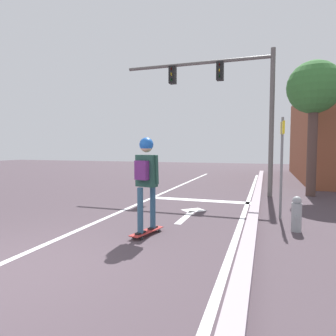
{
  "coord_description": "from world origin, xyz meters",
  "views": [
    {
      "loc": [
        3.32,
        -2.93,
        1.69
      ],
      "look_at": [
        0.88,
        4.38,
        1.16
      ],
      "focal_mm": 31.38,
      "sensor_mm": 36.0,
      "label": 1
    }
  ],
  "objects_px": {
    "skateboard": "(147,232)",
    "fire_hydrant": "(297,214)",
    "street_sign_post": "(282,153)",
    "traffic_signal_mast": "(228,92)",
    "roadside_tree": "(314,91)",
    "skater": "(146,171)"
  },
  "relations": [
    {
      "from": "skateboard",
      "to": "traffic_signal_mast",
      "type": "height_order",
      "value": "traffic_signal_mast"
    },
    {
      "from": "skateboard",
      "to": "roadside_tree",
      "type": "xyz_separation_m",
      "value": [
        3.68,
        6.15,
        3.59
      ]
    },
    {
      "from": "fire_hydrant",
      "to": "roadside_tree",
      "type": "xyz_separation_m",
      "value": [
        0.91,
        4.95,
        3.31
      ]
    },
    {
      "from": "traffic_signal_mast",
      "to": "fire_hydrant",
      "type": "relative_size",
      "value": 7.51
    },
    {
      "from": "skateboard",
      "to": "fire_hydrant",
      "type": "distance_m",
      "value": 3.04
    },
    {
      "from": "skateboard",
      "to": "street_sign_post",
      "type": "bearing_deg",
      "value": 42.08
    },
    {
      "from": "skater",
      "to": "roadside_tree",
      "type": "xyz_separation_m",
      "value": [
        3.69,
        6.16,
        2.41
      ]
    },
    {
      "from": "traffic_signal_mast",
      "to": "roadside_tree",
      "type": "bearing_deg",
      "value": 11.92
    },
    {
      "from": "street_sign_post",
      "to": "roadside_tree",
      "type": "distance_m",
      "value": 4.56
    },
    {
      "from": "roadside_tree",
      "to": "fire_hydrant",
      "type": "bearing_deg",
      "value": -100.38
    },
    {
      "from": "traffic_signal_mast",
      "to": "skater",
      "type": "bearing_deg",
      "value": -98.5
    },
    {
      "from": "skateboard",
      "to": "street_sign_post",
      "type": "height_order",
      "value": "street_sign_post"
    },
    {
      "from": "roadside_tree",
      "to": "skateboard",
      "type": "bearing_deg",
      "value": -120.9
    },
    {
      "from": "skateboard",
      "to": "traffic_signal_mast",
      "type": "xyz_separation_m",
      "value": [
        0.83,
        5.55,
        3.61
      ]
    },
    {
      "from": "street_sign_post",
      "to": "fire_hydrant",
      "type": "distance_m",
      "value": 1.64
    },
    {
      "from": "skater",
      "to": "skateboard",
      "type": "bearing_deg",
      "value": 76.38
    },
    {
      "from": "skater",
      "to": "traffic_signal_mast",
      "type": "xyz_separation_m",
      "value": [
        0.83,
        5.56,
        2.43
      ]
    },
    {
      "from": "skater",
      "to": "street_sign_post",
      "type": "bearing_deg",
      "value": 42.22
    },
    {
      "from": "street_sign_post",
      "to": "roadside_tree",
      "type": "xyz_separation_m",
      "value": [
        1.16,
        3.88,
        2.09
      ]
    },
    {
      "from": "traffic_signal_mast",
      "to": "street_sign_post",
      "type": "bearing_deg",
      "value": -62.71
    },
    {
      "from": "skateboard",
      "to": "traffic_signal_mast",
      "type": "bearing_deg",
      "value": 81.52
    },
    {
      "from": "traffic_signal_mast",
      "to": "street_sign_post",
      "type": "xyz_separation_m",
      "value": [
        1.69,
        -3.28,
        -2.11
      ]
    }
  ]
}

